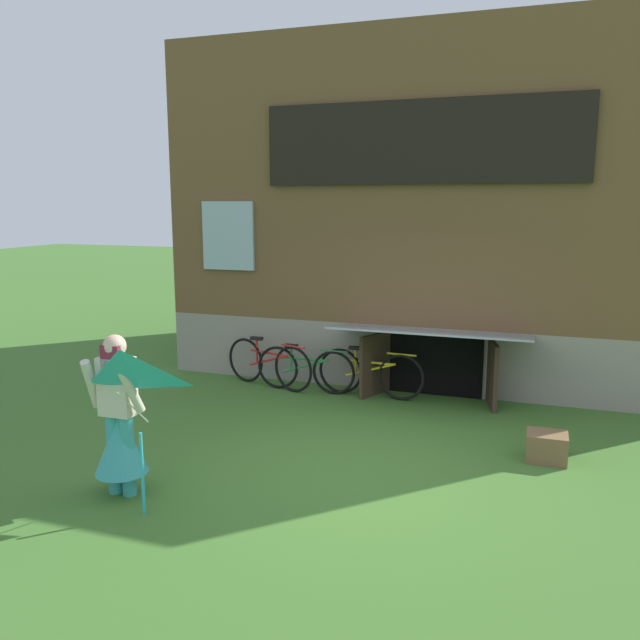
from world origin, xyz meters
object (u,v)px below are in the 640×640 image
at_px(kite, 122,388).
at_px(bicycle_yellow, 370,373).
at_px(person, 119,428).
at_px(bicycle_red, 269,363).
at_px(bicycle_green, 305,369).
at_px(wooden_crate, 547,447).

bearing_deg(kite, bicycle_yellow, 75.86).
height_order(person, bicycle_yellow, person).
xyz_separation_m(bicycle_yellow, bicycle_red, (-1.65, -0.00, 0.01)).
xyz_separation_m(bicycle_yellow, bicycle_green, (-1.01, -0.05, -0.01)).
bearing_deg(bicycle_green, wooden_crate, -24.57).
relative_size(person, bicycle_yellow, 0.99).
height_order(kite, wooden_crate, kite).
height_order(person, kite, person).
distance_m(person, bicycle_yellow, 4.26).
distance_m(bicycle_red, wooden_crate, 4.49).
relative_size(bicycle_yellow, bicycle_green, 1.03).
relative_size(kite, bicycle_red, 0.94).
distance_m(person, bicycle_green, 3.96).
bearing_deg(kite, person, 130.72).
distance_m(kite, wooden_crate, 4.67).
xyz_separation_m(kite, bicycle_green, (0.10, 4.39, -0.91)).
bearing_deg(kite, bicycle_green, 88.63).
height_order(bicycle_green, bicycle_red, bicycle_red).
relative_size(bicycle_yellow, bicycle_red, 1.01).
xyz_separation_m(person, bicycle_green, (0.51, 3.92, -0.33)).
bearing_deg(bicycle_yellow, kite, -100.36).
bearing_deg(person, kite, -72.88).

